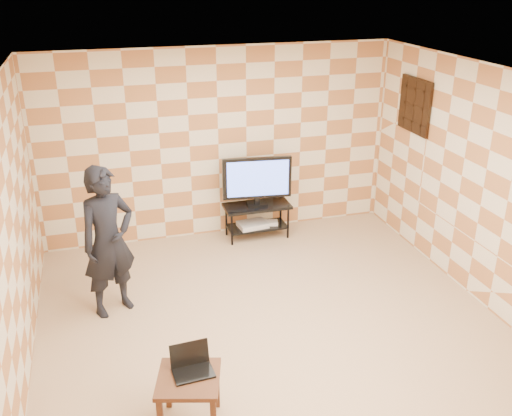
{
  "coord_description": "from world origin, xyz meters",
  "views": [
    {
      "loc": [
        -1.63,
        -5.05,
        3.65
      ],
      "look_at": [
        0.0,
        0.6,
        1.15
      ],
      "focal_mm": 40.0,
      "sensor_mm": 36.0,
      "label": 1
    }
  ],
  "objects_px": {
    "tv_stand": "(257,213)",
    "person": "(108,242)",
    "tv": "(257,179)",
    "side_table": "(189,386)"
  },
  "relations": [
    {
      "from": "tv_stand",
      "to": "tv",
      "type": "relative_size",
      "value": 0.97
    },
    {
      "from": "side_table",
      "to": "tv_stand",
      "type": "bearing_deg",
      "value": 65.03
    },
    {
      "from": "tv",
      "to": "person",
      "type": "xyz_separation_m",
      "value": [
        -2.11,
        -1.39,
        -0.03
      ]
    },
    {
      "from": "side_table",
      "to": "person",
      "type": "distance_m",
      "value": 2.13
    },
    {
      "from": "tv_stand",
      "to": "side_table",
      "type": "bearing_deg",
      "value": -114.97
    },
    {
      "from": "tv_stand",
      "to": "person",
      "type": "distance_m",
      "value": 2.58
    },
    {
      "from": "tv_stand",
      "to": "person",
      "type": "bearing_deg",
      "value": -146.49
    },
    {
      "from": "tv",
      "to": "person",
      "type": "height_order",
      "value": "person"
    },
    {
      "from": "tv_stand",
      "to": "tv",
      "type": "xyz_separation_m",
      "value": [
        0.0,
        -0.0,
        0.53
      ]
    },
    {
      "from": "tv",
      "to": "side_table",
      "type": "relative_size",
      "value": 1.53
    }
  ]
}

